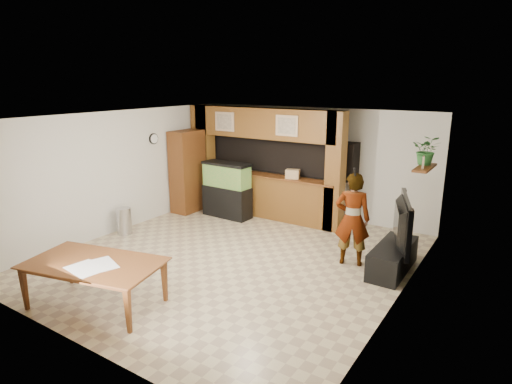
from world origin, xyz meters
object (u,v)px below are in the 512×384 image
Objects in this scene: pantry_cabinet at (188,171)px; person at (352,219)px; aquarium at (227,190)px; television at (396,222)px; dining_table at (94,285)px.

person is (4.63, -0.87, -0.17)m from pantry_cabinet.
pantry_cabinet is 1.18m from aquarium.
dining_table is at bearing 118.47° from television.
dining_table is (0.95, -4.49, -0.31)m from aquarium.
person is at bearing 40.14° from dining_table.
person is at bearing -14.29° from aquarium.
pantry_cabinet is 1.37× the size of television.
pantry_cabinet is 1.20× the size of person.
television is at bearing -8.06° from pantry_cabinet.
dining_table is at bearing -64.66° from pantry_cabinet.
pantry_cabinet is at bearing 101.90° from dining_table.
dining_table is (-3.29, -3.59, -0.55)m from television.
aquarium is at bearing 7.19° from pantry_cabinet.
aquarium is (1.11, 0.14, -0.36)m from pantry_cabinet.
person is at bearing -10.62° from pantry_cabinet.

